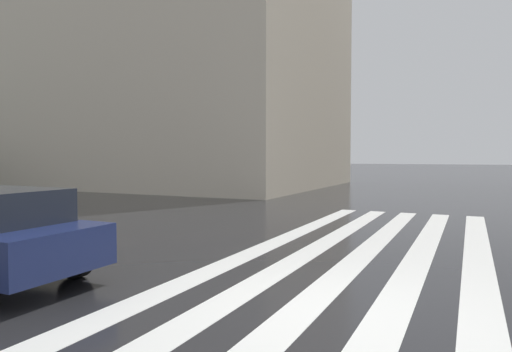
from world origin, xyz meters
TOP-DOWN VIEW (x-y plane):
  - ground_plane at (0.00, 0.00)m, footprint 220.00×220.00m
  - zebra_crossing at (4.00, 0.16)m, footprint 13.00×4.50m
  - haussmann_block_mid at (20.06, 19.90)m, footprint 15.11×27.24m

SIDE VIEW (x-z plane):
  - ground_plane at x=0.00m, z-range 0.00..0.00m
  - zebra_crossing at x=4.00m, z-range 0.00..0.01m
  - haussmann_block_mid at x=20.06m, z-range -0.24..23.21m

